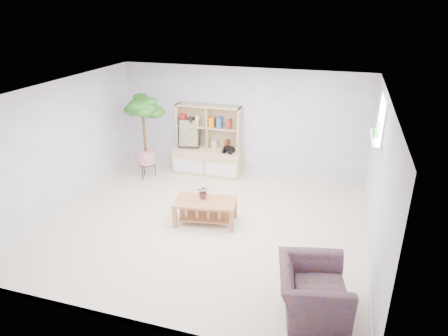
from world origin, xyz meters
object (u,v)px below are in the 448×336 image
(coffee_table, at_px, (206,212))
(armchair, at_px, (313,287))
(floor_tree, at_px, (145,138))
(storage_unit, at_px, (207,141))

(coffee_table, height_order, armchair, armchair)
(floor_tree, height_order, armchair, floor_tree)
(storage_unit, xyz_separation_m, coffee_table, (0.70, -2.14, -0.56))
(storage_unit, height_order, armchair, storage_unit)
(floor_tree, distance_m, armchair, 5.11)
(storage_unit, xyz_separation_m, armchair, (2.73, -3.84, -0.42))
(coffee_table, relative_size, armchair, 1.08)
(floor_tree, bearing_deg, storage_unit, 27.57)
(coffee_table, bearing_deg, floor_tree, 133.03)
(storage_unit, distance_m, armchair, 4.73)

